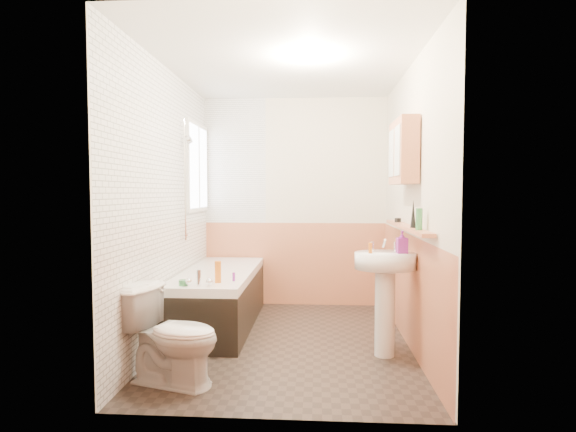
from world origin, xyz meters
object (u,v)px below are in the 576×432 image
(sink, at_px, (385,282))
(medicine_cabinet, at_px, (403,152))
(toilet, at_px, (172,336))
(pine_shelf, at_px, (406,227))
(bathtub, at_px, (219,297))

(sink, distance_m, medicine_cabinet, 1.13)
(toilet, bearing_deg, pine_shelf, -49.39)
(pine_shelf, distance_m, medicine_cabinet, 0.65)
(pine_shelf, bearing_deg, medicine_cabinet, 117.36)
(toilet, distance_m, pine_shelf, 2.10)
(toilet, relative_size, sink, 0.72)
(toilet, relative_size, pine_shelf, 0.45)
(bathtub, xyz_separation_m, sink, (1.57, -0.76, 0.32))
(bathtub, distance_m, medicine_cabinet, 2.31)
(toilet, distance_m, medicine_cabinet, 2.40)
(bathtub, bearing_deg, sink, -25.78)
(bathtub, distance_m, sink, 1.77)
(bathtub, relative_size, toilet, 2.53)
(pine_shelf, bearing_deg, sink, -142.31)
(sink, height_order, medicine_cabinet, medicine_cabinet)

